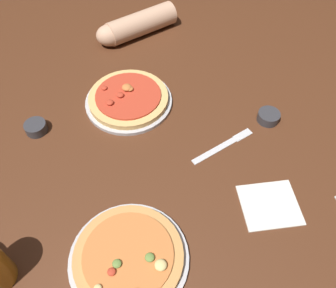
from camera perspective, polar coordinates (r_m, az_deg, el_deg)
ground_plane at (r=1.04m, az=0.00°, el=-1.18°), size 2.40×2.40×0.03m
pizza_plate_near at (r=0.86m, az=-6.37°, el=-17.80°), size 0.28×0.28×0.05m
pizza_plate_far at (r=1.14m, az=-6.42°, el=7.26°), size 0.28×0.28×0.05m
ramekin_sauce at (r=1.13m, az=-20.63°, el=2.53°), size 0.07×0.07×0.03m
ramekin_butter at (r=1.13m, az=15.97°, el=4.28°), size 0.07×0.07×0.03m
napkin_folded at (r=0.96m, az=16.17°, el=-9.42°), size 0.16×0.14×0.01m
knife_right at (r=1.04m, az=8.93°, el=-0.26°), size 0.21×0.10×0.01m
diner_arm at (r=1.40m, az=-5.50°, el=18.50°), size 0.32×0.18×0.09m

